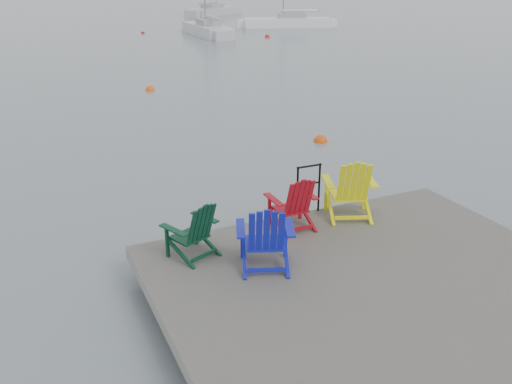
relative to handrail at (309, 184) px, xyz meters
name	(u,v)px	position (x,y,z in m)	size (l,w,h in m)	color
ground	(376,311)	(-0.25, -2.45, -1.04)	(400.00, 400.00, 0.00)	slate
dock	(378,290)	(-0.25, -2.45, -0.69)	(6.00, 5.00, 1.40)	#2F2C2A
handrail	(309,184)	(0.00, 0.00, 0.00)	(0.48, 0.04, 0.90)	black
chair_green	(194,229)	(-2.35, -0.71, -0.09)	(0.87, 0.84, 0.90)	#09351F
chair_blue	(265,236)	(-1.54, -1.47, -0.02)	(1.00, 0.95, 1.03)	#101AAF
chair_red	(294,202)	(-0.54, -0.47, -0.06)	(0.76, 0.70, 0.95)	#A20B16
chair_yellow	(351,188)	(0.55, -0.49, 0.02)	(1.06, 1.02, 1.11)	#F3F40D
sailboat_near	(207,31)	(10.33, 34.04, -0.69)	(2.31, 7.76, 10.70)	silver
sailboat_mid	(215,12)	(18.93, 55.46, -0.69)	(8.56, 7.47, 12.42)	silver
sailboat_far	(288,23)	(19.28, 37.53, -0.69)	(8.03, 4.39, 10.83)	white
buoy_a	(321,142)	(3.39, 5.17, -1.04)	(0.39, 0.39, 0.39)	#E74A0D
buoy_b	(150,90)	(0.78, 14.51, -1.04)	(0.38, 0.38, 0.38)	#F4510E
buoy_c	(267,37)	(13.99, 30.77, -1.04)	(0.40, 0.40, 0.40)	red
buoy_d	(143,33)	(6.04, 37.55, -1.04)	(0.31, 0.31, 0.31)	red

